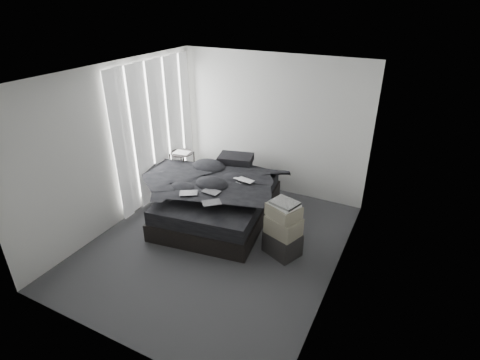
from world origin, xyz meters
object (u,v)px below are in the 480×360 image
at_px(side_stand, 183,171).
at_px(box_lower, 282,243).
at_px(bed, 219,208).
at_px(laptop, 242,177).

bearing_deg(side_stand, box_lower, -22.65).
distance_m(bed, laptop, 0.77).
bearing_deg(side_stand, laptop, -16.28).
height_order(bed, laptop, laptop).
bearing_deg(box_lower, bed, 160.45).
bearing_deg(bed, laptop, 7.50).
distance_m(laptop, box_lower, 1.29).
height_order(laptop, side_stand, laptop).
relative_size(bed, laptop, 6.24).
xyz_separation_m(bed, box_lower, (1.36, -0.48, 0.03)).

